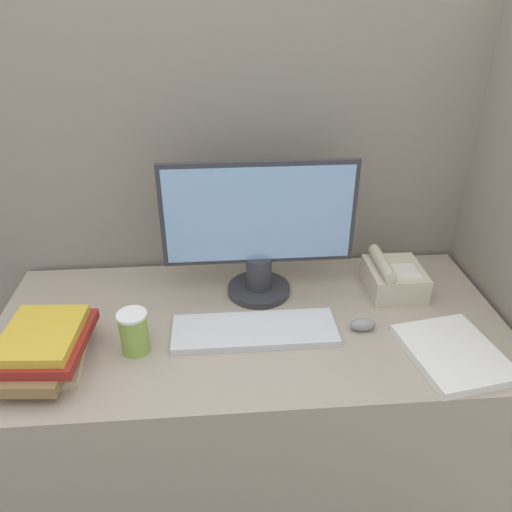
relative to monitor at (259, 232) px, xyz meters
The scene contains 10 objects.
cubicle_panel_rear 0.25m from the monitor, 99.42° to the left, with size 1.86×0.04×1.73m.
cubicle_panel_right 0.75m from the monitor, ahead, with size 0.04×0.74×1.73m.
desk 0.61m from the monitor, 103.45° to the right, with size 1.46×0.68×0.77m.
monitor is the anchor object (origin of this frame).
keyboard 0.29m from the monitor, 98.01° to the right, with size 0.45×0.16×0.02m.
mouse 0.40m from the monitor, 38.26° to the right, with size 0.07×0.04×0.04m.
coffee_cup 0.46m from the monitor, 143.97° to the right, with size 0.08×0.08×0.12m.
book_stack 0.66m from the monitor, 153.13° to the right, with size 0.22×0.31×0.11m.
desk_telephone 0.45m from the monitor, ahead, with size 0.17×0.18×0.12m.
paper_pile 0.62m from the monitor, 35.81° to the right, with size 0.26×0.30×0.02m.
Camera 1 is at (-0.08, -0.81, 1.64)m, focal length 35.00 mm.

